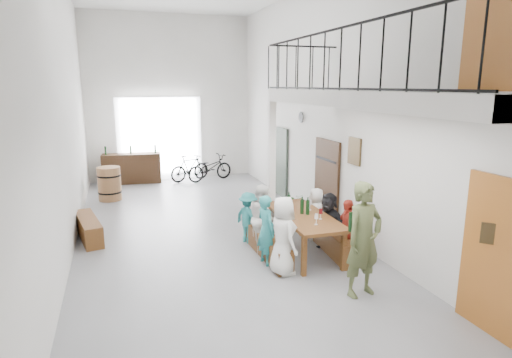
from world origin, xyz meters
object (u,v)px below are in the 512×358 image
object	(u,v)px
tasting_table	(303,219)
host_standing	(364,240)
side_bench	(89,228)
serving_counter	(132,168)
oak_barrel	(109,184)
bicycle_near	(210,168)
bench_inner	(268,246)

from	to	relation	value
tasting_table	host_standing	xyz separation A→B (m)	(0.19, -1.80, 0.19)
side_bench	host_standing	size ratio (longest dim) A/B	0.89
serving_counter	host_standing	xyz separation A→B (m)	(3.06, -9.17, 0.41)
tasting_table	serving_counter	world-z (taller)	serving_counter
oak_barrel	serving_counter	distance (m)	2.16
side_bench	bicycle_near	world-z (taller)	bicycle_near
bench_inner	serving_counter	bearing A→B (deg)	105.47
side_bench	oak_barrel	bearing A→B (deg)	82.46
bench_inner	side_bench	xyz separation A→B (m)	(-3.29, 2.12, 0.02)
serving_counter	oak_barrel	bearing A→B (deg)	-103.55
oak_barrel	bicycle_near	xyz separation A→B (m)	(3.23, 1.61, -0.04)
host_standing	bicycle_near	xyz separation A→B (m)	(-0.52, 8.73, -0.46)
side_bench	serving_counter	world-z (taller)	serving_counter
oak_barrel	bicycle_near	world-z (taller)	oak_barrel
bench_inner	side_bench	world-z (taller)	side_bench
tasting_table	bench_inner	xyz separation A→B (m)	(-0.69, 0.05, -0.50)
oak_barrel	host_standing	distance (m)	8.06
side_bench	bicycle_near	xyz separation A→B (m)	(3.65, 4.75, 0.21)
serving_counter	bicycle_near	xyz separation A→B (m)	(2.54, -0.44, -0.05)
host_standing	bicycle_near	bearing A→B (deg)	81.57
bench_inner	oak_barrel	distance (m)	6.01
tasting_table	host_standing	bearing A→B (deg)	-82.75
oak_barrel	tasting_table	bearing A→B (deg)	-56.18
bench_inner	oak_barrel	world-z (taller)	oak_barrel
oak_barrel	bicycle_near	bearing A→B (deg)	26.46
bicycle_near	bench_inner	bearing A→B (deg)	157.91
serving_counter	side_bench	bearing A→B (deg)	-96.85
tasting_table	side_bench	xyz separation A→B (m)	(-3.98, 2.18, -0.48)
side_bench	serving_counter	xyz separation A→B (m)	(1.11, 5.19, 0.27)
side_bench	oak_barrel	size ratio (longest dim) A/B	1.68
serving_counter	bicycle_near	size ratio (longest dim) A/B	1.12
oak_barrel	serving_counter	world-z (taller)	serving_counter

